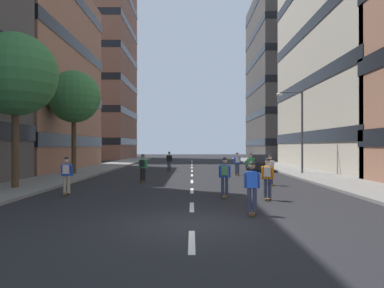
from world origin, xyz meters
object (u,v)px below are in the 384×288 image
object	(u,v)px
skater_0	(225,174)
skater_3	(67,173)
skater_7	(237,162)
skater_8	(169,160)
skater_5	(143,166)
street_tree_near	(74,97)
street_tree_mid	(16,75)
skater_4	(268,176)
parked_car_near	(259,163)
streetlamp_right	(298,123)
skater_2	(252,185)
skater_1	(270,168)
skater_6	(251,164)

from	to	relation	value
skater_0	skater_3	world-z (taller)	same
skater_7	skater_8	distance (m)	7.31
skater_3	skater_5	world-z (taller)	same
street_tree_near	street_tree_mid	xyz separation A→B (m)	(0.00, -9.56, -0.10)
skater_4	skater_8	distance (m)	18.61
parked_car_near	skater_7	world-z (taller)	skater_7
streetlamp_right	skater_3	world-z (taller)	streetlamp_right
skater_2	street_tree_near	bearing A→B (deg)	124.15
street_tree_near	streetlamp_right	world-z (taller)	street_tree_near
skater_7	skater_8	xyz separation A→B (m)	(-5.57, 4.73, -0.03)
streetlamp_right	skater_8	size ratio (longest dim) A/B	3.65
parked_car_near	skater_3	world-z (taller)	skater_3
skater_4	skater_0	bearing A→B (deg)	155.64
street_tree_mid	skater_2	distance (m)	14.04
parked_car_near	skater_1	size ratio (longest dim) A/B	2.47
skater_0	skater_8	world-z (taller)	same
streetlamp_right	skater_6	bearing A→B (deg)	-140.82
skater_7	streetlamp_right	bearing A→B (deg)	8.48
skater_2	skater_3	size ratio (longest dim) A/B	1.00
street_tree_near	skater_3	world-z (taller)	street_tree_near
skater_1	parked_car_near	bearing A→B (deg)	82.91
skater_0	skater_4	size ratio (longest dim) A/B	1.00
skater_7	skater_8	world-z (taller)	same
skater_3	skater_6	xyz separation A→B (m)	(9.97, 8.75, -0.03)
parked_car_near	skater_1	bearing A→B (deg)	-97.09
parked_car_near	skater_3	xyz separation A→B (m)	(-11.93, -16.51, 0.32)
skater_8	skater_5	bearing A→B (deg)	-95.64
skater_2	street_tree_mid	bearing A→B (deg)	148.28
skater_4	skater_5	xyz separation A→B (m)	(-6.28, 7.52, 0.00)
skater_2	skater_3	distance (m)	9.30
skater_5	skater_4	bearing A→B (deg)	-50.15
skater_7	skater_3	bearing A→B (deg)	-129.13
skater_2	skater_7	bearing A→B (deg)	84.75
skater_3	skater_8	world-z (taller)	same
skater_1	skater_7	bearing A→B (deg)	98.08
skater_6	skater_8	size ratio (longest dim) A/B	1.00
skater_0	skater_5	bearing A→B (deg)	123.96
skater_6	skater_8	world-z (taller)	same
streetlamp_right	skater_7	distance (m)	5.86
parked_car_near	skater_4	world-z (taller)	skater_4
skater_6	skater_8	bearing A→B (deg)	129.50
street_tree_near	streetlamp_right	xyz separation A→B (m)	(17.58, 0.77, -1.94)
skater_2	skater_4	xyz separation A→B (m)	(1.20, 3.37, 0.03)
skater_3	skater_4	bearing A→B (deg)	-10.07
skater_2	skater_7	xyz separation A→B (m)	(1.51, 16.50, 0.03)
skater_0	streetlamp_right	bearing A→B (deg)	61.96
street_tree_near	streetlamp_right	bearing A→B (deg)	2.50
skater_8	skater_4	bearing A→B (deg)	-73.59
skater_1	skater_3	size ratio (longest dim) A/B	1.00
streetlamp_right	skater_1	xyz separation A→B (m)	(-3.86, -8.03, -3.12)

